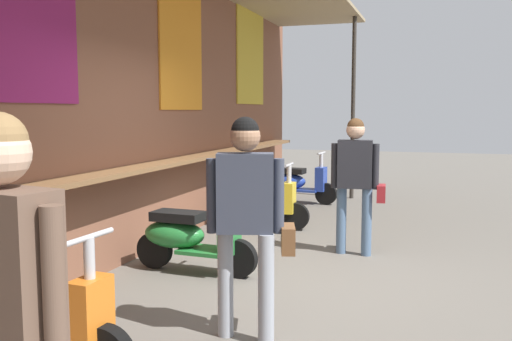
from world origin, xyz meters
The scene contains 9 objects.
ground_plane centered at (0.00, 0.00, 0.00)m, with size 37.54×37.54×0.00m, color #605B54.
market_stall_facade centered at (0.00, 1.91, 2.05)m, with size 13.41×2.08×3.77m.
scooter_orange centered at (-2.41, 1.08, 0.39)m, with size 0.48×1.40×0.97m.
scooter_green centered at (0.01, 1.08, 0.39)m, with size 0.47×1.40×0.97m.
scooter_yellow centered at (2.37, 1.08, 0.39)m, with size 0.46×1.40×0.97m.
scooter_blue centered at (4.75, 1.08, 0.39)m, with size 0.49×1.40×0.97m.
shopper_with_handbag centered at (1.30, -0.51, 0.99)m, with size 0.30×0.65×1.64m.
shopper_browsing centered at (-3.73, 0.05, 1.07)m, with size 0.27×0.58×1.72m.
shopper_passing centered at (-1.48, -0.10, 1.03)m, with size 0.41×0.66×1.68m.
Camera 1 is at (-5.29, -1.42, 1.72)m, focal length 38.92 mm.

